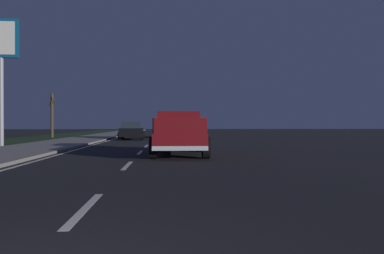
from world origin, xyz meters
The scene contains 9 objects.
ground centered at (27.00, 0.00, 0.00)m, with size 144.00×144.00×0.00m, color black.
sidewalk_shoulder centered at (27.00, 5.70, 0.06)m, with size 108.00×4.00×0.12m, color gray.
grass_verge centered at (27.00, 10.70, 0.00)m, with size 108.00×6.00×0.01m, color #1E3819.
lane_markings centered at (29.30, 2.51, 0.00)m, with size 109.16×3.54×0.01m.
pickup_truck centered at (13.67, -1.75, 0.91)m, with size 5.44×2.32×1.87m.
sedan_black centered at (29.36, 1.76, 0.78)m, with size 4.45×2.10×1.54m.
sedan_green centered at (33.51, -1.51, 0.78)m, with size 4.45×2.11×1.54m.
gas_price_sign centered at (19.16, 8.12, 5.48)m, with size 0.27×1.90×7.26m.
bare_tree_far centered at (34.59, 9.99, 2.32)m, with size 2.13×0.89×4.41m.
Camera 1 is at (-2.50, -1.27, 1.31)m, focal length 34.77 mm.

